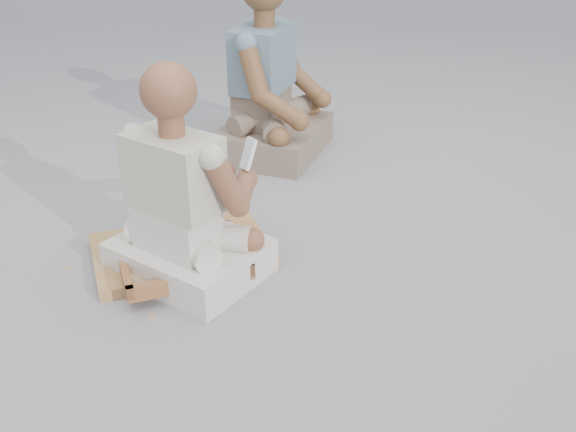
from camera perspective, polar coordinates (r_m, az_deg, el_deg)
ground at (r=2.22m, az=1.23°, el=-7.70°), size 60.00×60.00×0.00m
carved_panel at (r=2.50m, az=-9.46°, el=-3.05°), size 0.75×0.61×0.04m
tool_tray at (r=2.35m, az=-9.36°, el=-3.93°), size 0.53×0.47×0.06m
chisel_0 at (r=2.37m, az=-4.39°, el=-3.09°), size 0.22×0.03×0.02m
chisel_1 at (r=2.43m, az=-9.72°, el=-2.64°), size 0.17×0.16×0.02m
chisel_2 at (r=2.32m, az=-9.48°, el=-4.15°), size 0.14×0.19×0.02m
chisel_3 at (r=2.27m, az=-9.30°, el=-4.90°), size 0.11×0.21×0.02m
chisel_4 at (r=2.30m, az=-6.36°, el=-4.21°), size 0.21×0.09×0.02m
chisel_5 at (r=2.41m, az=-5.88°, el=-2.66°), size 0.22×0.08×0.02m
chisel_6 at (r=2.30m, az=-6.25°, el=-4.26°), size 0.07×0.22×0.02m
chisel_7 at (r=2.34m, az=-8.33°, el=-3.68°), size 0.22×0.07×0.02m
chisel_8 at (r=2.39m, az=-6.55°, el=-2.77°), size 0.22×0.05×0.02m
chisel_9 at (r=2.32m, az=-10.19°, el=-3.98°), size 0.14×0.19×0.02m
chisel_10 at (r=2.39m, az=-8.35°, el=-3.15°), size 0.22×0.05×0.02m
wood_chip_0 at (r=2.28m, az=-10.24°, el=-6.96°), size 0.02×0.02×0.00m
wood_chip_1 at (r=2.39m, az=-12.31°, el=-5.46°), size 0.02×0.02×0.00m
wood_chip_2 at (r=2.41m, az=-6.32°, el=-4.60°), size 0.02×0.02×0.00m
wood_chip_3 at (r=2.54m, az=-10.69°, el=-3.17°), size 0.02×0.02×0.00m
wood_chip_4 at (r=2.60m, az=-9.12°, el=-2.19°), size 0.02×0.02×0.00m
wood_chip_5 at (r=2.19m, az=-11.97°, el=-8.82°), size 0.02×0.02×0.00m
wood_chip_6 at (r=2.54m, az=-18.99°, el=-4.30°), size 0.02×0.02×0.00m
wood_chip_7 at (r=2.72m, az=-7.74°, el=-0.69°), size 0.02×0.02×0.00m
wood_chip_8 at (r=2.30m, az=-13.82°, el=-7.13°), size 0.02×0.02×0.00m
craftsman at (r=2.27m, az=-9.12°, el=0.71°), size 0.59×0.60×0.79m
companion at (r=3.32m, az=-1.56°, el=10.73°), size 0.76×0.72×0.93m
mobile_phone at (r=2.38m, az=-3.54°, el=5.56°), size 0.06×0.05×0.12m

